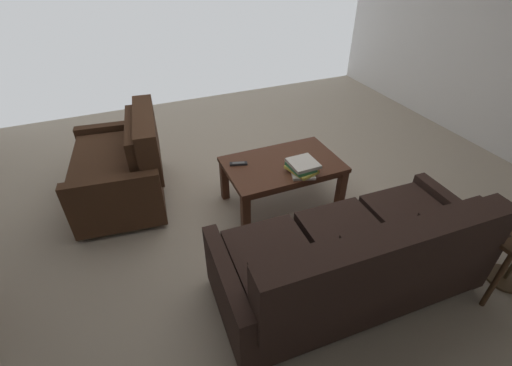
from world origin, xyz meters
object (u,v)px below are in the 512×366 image
object	(u,v)px
loveseat_near	(124,167)
end_table	(501,233)
book_stack	(302,167)
sofa_main	(355,260)
coffee_table	(282,169)
tv_remote	(239,164)

from	to	relation	value
loveseat_near	end_table	xyz separation A→B (m)	(-2.39, 2.07, 0.09)
loveseat_near	book_stack	xyz separation A→B (m)	(-1.45, 0.85, 0.15)
sofa_main	coffee_table	world-z (taller)	sofa_main
sofa_main	book_stack	distance (m)	0.98
tv_remote	coffee_table	bearing A→B (deg)	161.83
sofa_main	coffee_table	size ratio (longest dim) A/B	1.82
loveseat_near	coffee_table	size ratio (longest dim) A/B	1.15
tv_remote	sofa_main	bearing A→B (deg)	106.13
book_stack	tv_remote	size ratio (longest dim) A/B	2.03
coffee_table	book_stack	size ratio (longest dim) A/B	3.13
end_table	book_stack	bearing A→B (deg)	-52.30
book_stack	end_table	bearing A→B (deg)	127.70
coffee_table	loveseat_near	bearing A→B (deg)	-25.38
loveseat_near	tv_remote	distance (m)	1.11
loveseat_near	tv_remote	size ratio (longest dim) A/B	7.30
end_table	tv_remote	bearing A→B (deg)	-47.66
sofa_main	end_table	size ratio (longest dim) A/B	3.45
tv_remote	end_table	bearing A→B (deg)	132.34
end_table	sofa_main	bearing A→B (deg)	-13.87
loveseat_near	book_stack	size ratio (longest dim) A/B	3.59
coffee_table	tv_remote	xyz separation A→B (m)	(0.39, -0.13, 0.08)
tv_remote	loveseat_near	bearing A→B (deg)	-28.03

